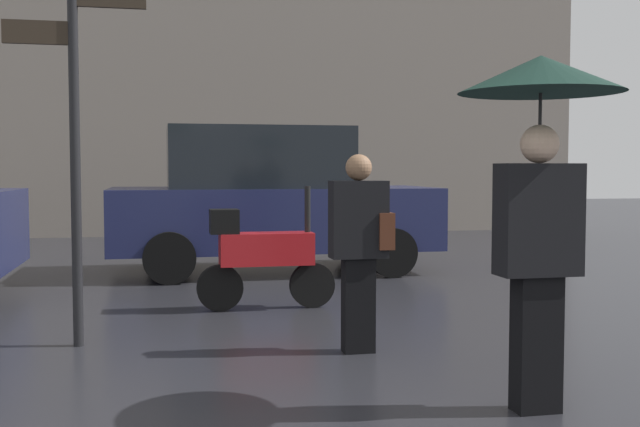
% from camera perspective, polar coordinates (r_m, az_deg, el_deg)
% --- Properties ---
extents(pedestrian_with_umbrella, '(0.94, 0.94, 2.05)m').
position_cam_1_polar(pedestrian_with_umbrella, '(4.54, 16.10, 5.25)').
color(pedestrian_with_umbrella, black).
rests_on(pedestrian_with_umbrella, ground).
extents(pedestrian_with_bag, '(0.47, 0.24, 1.52)m').
position_cam_1_polar(pedestrian_with_bag, '(5.83, 3.06, -2.02)').
color(pedestrian_with_bag, black).
rests_on(pedestrian_with_bag, ground).
extents(parked_scooter, '(1.39, 0.32, 1.23)m').
position_cam_1_polar(parked_scooter, '(7.64, -4.36, -3.06)').
color(parked_scooter, black).
rests_on(parked_scooter, ground).
extents(parked_car_left, '(4.35, 2.00, 1.96)m').
position_cam_1_polar(parked_car_left, '(10.43, -3.89, 1.05)').
color(parked_car_left, '#1E234C').
rests_on(parked_car_left, ground).
extents(street_signpost, '(1.08, 0.08, 3.01)m').
position_cam_1_polar(street_signpost, '(6.31, -17.83, 6.97)').
color(street_signpost, black).
rests_on(street_signpost, ground).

